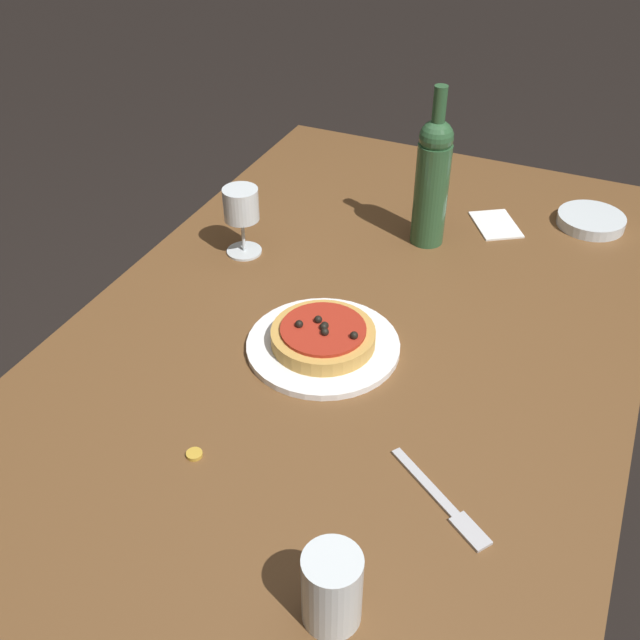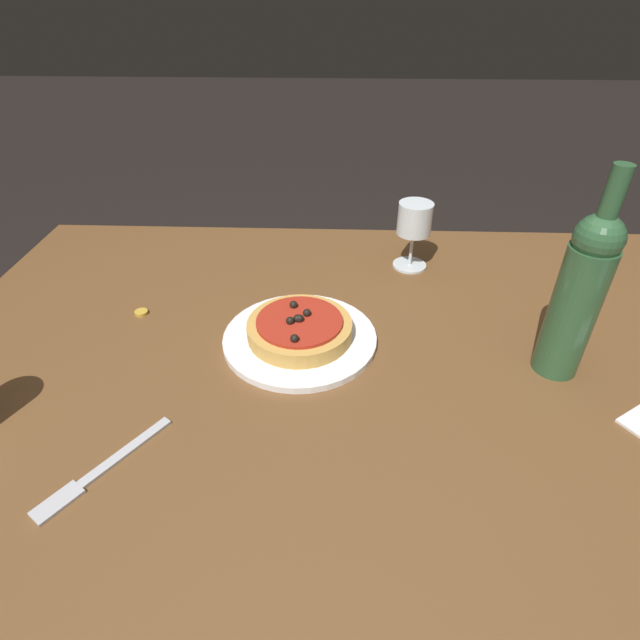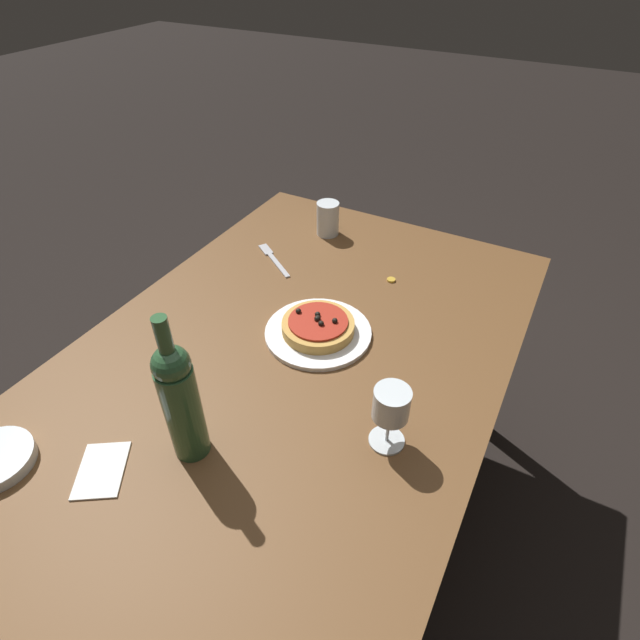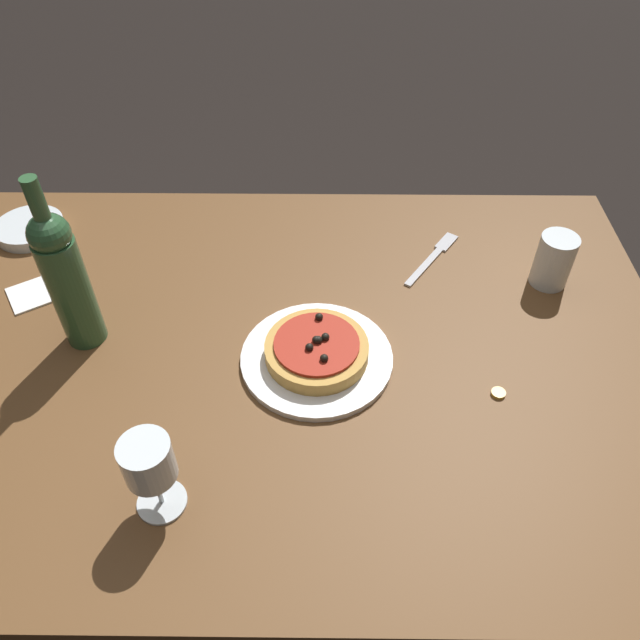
{
  "view_description": "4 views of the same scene",
  "coord_description": "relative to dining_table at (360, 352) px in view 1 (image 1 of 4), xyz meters",
  "views": [
    {
      "loc": [
        -1.01,
        -0.37,
        1.56
      ],
      "look_at": [
        -0.1,
        0.04,
        0.8
      ],
      "focal_mm": 42.0,
      "sensor_mm": 36.0,
      "label": 1
    },
    {
      "loc": [
        -0.05,
        -0.65,
        1.27
      ],
      "look_at": [
        -0.07,
        -0.01,
        0.82
      ],
      "focal_mm": 28.0,
      "sensor_mm": 36.0,
      "label": 2
    },
    {
      "loc": [
        0.71,
        0.48,
        1.56
      ],
      "look_at": [
        -0.09,
        0.04,
        0.81
      ],
      "focal_mm": 28.0,
      "sensor_mm": 36.0,
      "label": 3
    },
    {
      "loc": [
        -0.12,
        0.74,
        1.56
      ],
      "look_at": [
        -0.11,
        -0.02,
        0.8
      ],
      "focal_mm": 35.0,
      "sensor_mm": 36.0,
      "label": 4
    }
  ],
  "objects": [
    {
      "name": "dinner_plate",
      "position": [
        -0.11,
        0.03,
        0.09
      ],
      "size": [
        0.26,
        0.26,
        0.01
      ],
      "color": "white",
      "rests_on": "dining_table"
    },
    {
      "name": "bottle_cap",
      "position": [
        -0.41,
        0.1,
        0.08
      ],
      "size": [
        0.02,
        0.02,
        0.01
      ],
      "color": "gold",
      "rests_on": "dining_table"
    },
    {
      "name": "water_cup",
      "position": [
        -0.56,
        -0.18,
        0.13
      ],
      "size": [
        0.07,
        0.07,
        0.11
      ],
      "color": "silver",
      "rests_on": "dining_table"
    },
    {
      "name": "wine_glass",
      "position": [
        0.11,
        0.3,
        0.18
      ],
      "size": [
        0.07,
        0.07,
        0.14
      ],
      "color": "silver",
      "rests_on": "dining_table"
    },
    {
      "name": "wine_bottle",
      "position": [
        0.31,
        -0.02,
        0.22
      ],
      "size": [
        0.07,
        0.07,
        0.33
      ],
      "color": "#2D5633",
      "rests_on": "dining_table"
    },
    {
      "name": "ground_plane",
      "position": [
        0.0,
        0.0,
        -0.67
      ],
      "size": [
        14.0,
        14.0,
        0.0
      ],
      "primitive_type": "plane",
      "color": "black"
    },
    {
      "name": "fork",
      "position": [
        -0.34,
        -0.26,
        0.08
      ],
      "size": [
        0.13,
        0.17,
        0.0
      ],
      "rotation": [
        0.0,
        0.0,
        -2.18
      ],
      "color": "#B7B7BC",
      "rests_on": "dining_table"
    },
    {
      "name": "dining_table",
      "position": [
        0.0,
        0.0,
        0.0
      ],
      "size": [
        1.49,
        0.96,
        0.75
      ],
      "color": "brown",
      "rests_on": "ground_plane"
    },
    {
      "name": "paper_napkin",
      "position": [
        0.43,
        -0.14,
        0.08
      ],
      "size": [
        0.15,
        0.14,
        0.0
      ],
      "color": "white",
      "rests_on": "dining_table"
    },
    {
      "name": "side_bowl",
      "position": [
        0.51,
        -0.33,
        0.09
      ],
      "size": [
        0.14,
        0.14,
        0.02
      ],
      "color": "silver",
      "rests_on": "dining_table"
    },
    {
      "name": "pizza",
      "position": [
        -0.11,
        0.03,
        0.11
      ],
      "size": [
        0.18,
        0.18,
        0.04
      ],
      "color": "gold",
      "rests_on": "dinner_plate"
    }
  ]
}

